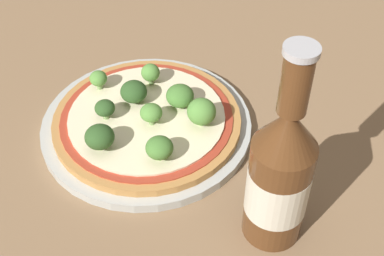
% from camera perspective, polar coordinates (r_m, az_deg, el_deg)
% --- Properties ---
extents(ground_plane, '(3.00, 3.00, 0.00)m').
position_cam_1_polar(ground_plane, '(0.66, -2.43, -0.71)').
color(ground_plane, '#846647').
extents(plate, '(0.26, 0.26, 0.01)m').
position_cam_1_polar(plate, '(0.66, -4.85, 0.25)').
color(plate, '#B2B7B2').
rests_on(plate, ground_plane).
extents(pizza, '(0.23, 0.23, 0.01)m').
position_cam_1_polar(pizza, '(0.65, -4.83, 0.89)').
color(pizza, '#B77F42').
rests_on(pizza, plate).
extents(broccoli_floret_0, '(0.03, 0.03, 0.03)m').
position_cam_1_polar(broccoli_floret_0, '(0.65, -6.23, 3.87)').
color(broccoli_floret_0, '#7A9E5B').
rests_on(broccoli_floret_0, pizza).
extents(broccoli_floret_1, '(0.03, 0.03, 0.04)m').
position_cam_1_polar(broccoli_floret_1, '(0.62, 1.03, 1.75)').
color(broccoli_floret_1, '#7A9E5B').
rests_on(broccoli_floret_1, pizza).
extents(broccoli_floret_2, '(0.03, 0.03, 0.03)m').
position_cam_1_polar(broccoli_floret_2, '(0.65, -1.29, 3.45)').
color(broccoli_floret_2, '#7A9E5B').
rests_on(broccoli_floret_2, pizza).
extents(broccoli_floret_3, '(0.02, 0.02, 0.03)m').
position_cam_1_polar(broccoli_floret_3, '(0.68, -4.77, 5.81)').
color(broccoli_floret_3, '#7A9E5B').
rests_on(broccoli_floret_3, pizza).
extents(broccoli_floret_4, '(0.02, 0.02, 0.03)m').
position_cam_1_polar(broccoli_floret_4, '(0.68, -9.95, 5.20)').
color(broccoli_floret_4, '#7A9E5B').
rests_on(broccoli_floret_4, pizza).
extents(broccoli_floret_5, '(0.03, 0.03, 0.03)m').
position_cam_1_polar(broccoli_floret_5, '(0.62, -4.41, 1.68)').
color(broccoli_floret_5, '#7A9E5B').
rests_on(broccoli_floret_5, pizza).
extents(broccoli_floret_6, '(0.03, 0.03, 0.03)m').
position_cam_1_polar(broccoli_floret_6, '(0.60, -9.83, -0.95)').
color(broccoli_floret_6, '#7A9E5B').
rests_on(broccoli_floret_6, pizza).
extents(broccoli_floret_7, '(0.02, 0.02, 0.03)m').
position_cam_1_polar(broccoli_floret_7, '(0.64, -9.28, 2.09)').
color(broccoli_floret_7, '#7A9E5B').
rests_on(broccoli_floret_7, pizza).
extents(broccoli_floret_8, '(0.03, 0.03, 0.03)m').
position_cam_1_polar(broccoli_floret_8, '(0.58, -3.49, -2.14)').
color(broccoli_floret_8, '#7A9E5B').
rests_on(broccoli_floret_8, pizza).
extents(beer_bottle, '(0.06, 0.06, 0.23)m').
position_cam_1_polar(beer_bottle, '(0.51, 9.34, -4.97)').
color(beer_bottle, '#563319').
rests_on(beer_bottle, ground_plane).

